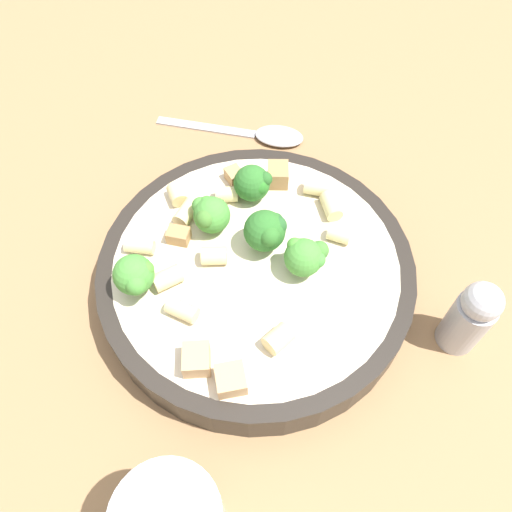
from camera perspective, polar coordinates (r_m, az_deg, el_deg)
ground_plane at (r=0.49m, az=0.00°, el=-3.28°), size 2.00×2.00×0.00m
pasta_bowl at (r=0.47m, az=0.00°, el=-1.84°), size 0.29×0.29×0.04m
broccoli_floret_0 at (r=0.46m, az=-5.27°, el=4.79°), size 0.04×0.04×0.04m
broccoli_floret_1 at (r=0.44m, az=1.22°, el=2.94°), size 0.04×0.04×0.04m
broccoli_floret_2 at (r=0.43m, az=5.66°, el=-0.09°), size 0.04×0.03×0.04m
broccoli_floret_3 at (r=0.49m, az=-0.27°, el=8.29°), size 0.04×0.04×0.04m
broccoli_floret_4 at (r=0.43m, az=-13.70°, el=-2.19°), size 0.04×0.04×0.04m
rigatoni_0 at (r=0.44m, az=-10.10°, el=-2.50°), size 0.03×0.03×0.02m
rigatoni_1 at (r=0.41m, az=2.56°, el=-9.43°), size 0.03×0.03×0.02m
rigatoni_2 at (r=0.43m, az=-8.43°, el=-6.14°), size 0.03×0.02×0.01m
rigatoni_3 at (r=0.45m, az=-4.85°, el=-0.44°), size 0.02×0.02×0.02m
rigatoni_4 at (r=0.49m, az=8.58°, el=5.67°), size 0.02×0.03×0.02m
rigatoni_5 at (r=0.50m, az=7.25°, el=7.73°), size 0.03×0.02×0.02m
rigatoni_6 at (r=0.49m, az=-3.38°, el=7.04°), size 0.02×0.02×0.02m
rigatoni_7 at (r=0.47m, az=9.45°, el=2.36°), size 0.02×0.02×0.01m
rigatoni_8 at (r=0.50m, az=-8.99°, el=6.98°), size 0.02×0.03×0.02m
rigatoni_9 at (r=0.47m, az=-13.14°, el=1.09°), size 0.03×0.02×0.01m
rigatoni_10 at (r=0.48m, az=-7.98°, el=4.94°), size 0.02×0.03×0.02m
chicken_chunk_0 at (r=0.47m, az=-8.85°, el=2.33°), size 0.02×0.02×0.01m
chicken_chunk_1 at (r=0.51m, az=2.52°, el=9.25°), size 0.02×0.02×0.02m
chicken_chunk_2 at (r=0.40m, az=-6.82°, el=-11.65°), size 0.02×0.03×0.02m
chicken_chunk_3 at (r=0.40m, az=-2.91°, el=-13.93°), size 0.03×0.03×0.02m
chicken_chunk_4 at (r=0.51m, az=-2.49°, el=9.17°), size 0.02×0.02×0.01m
pepper_shaker at (r=0.46m, az=23.34°, el=-6.37°), size 0.03×0.03×0.09m
spoon at (r=0.62m, az=0.43°, el=13.81°), size 0.18×0.05×0.01m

